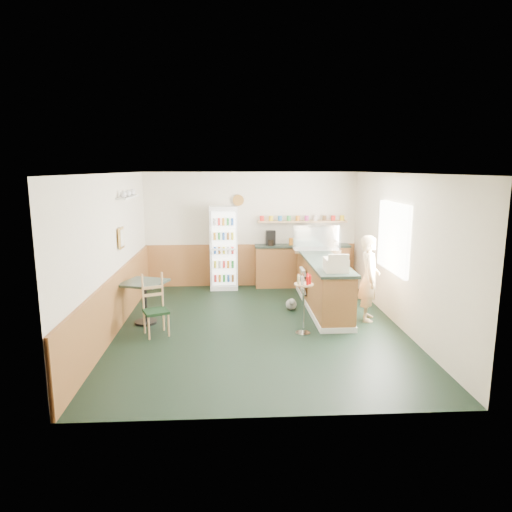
{
  "coord_description": "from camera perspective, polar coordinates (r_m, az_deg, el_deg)",
  "views": [
    {
      "loc": [
        -0.48,
        -7.73,
        2.78
      ],
      "look_at": [
        -0.02,
        0.6,
        1.17
      ],
      "focal_mm": 32.0,
      "sensor_mm": 36.0,
      "label": 1
    }
  ],
  "objects": [
    {
      "name": "condiment_stand",
      "position": [
        7.75,
        5.96,
        -4.93
      ],
      "size": [
        0.33,
        0.33,
        1.02
      ],
      "rotation": [
        0.0,
        0.0,
        -0.18
      ],
      "color": "silver",
      "rests_on": "ground"
    },
    {
      "name": "newspaper_rack",
      "position": [
        9.45,
        5.89,
        -3.16
      ],
      "size": [
        0.09,
        0.45,
        0.53
      ],
      "color": "black",
      "rests_on": "ground"
    },
    {
      "name": "service_counter",
      "position": [
        9.28,
        8.3,
        -3.69
      ],
      "size": [
        0.68,
        3.01,
        1.01
      ],
      "color": "#995B31",
      "rests_on": "ground"
    },
    {
      "name": "cash_register",
      "position": [
        8.09,
        9.95,
        -1.08
      ],
      "size": [
        0.41,
        0.43,
        0.23
      ],
      "primitive_type": "cube",
      "rotation": [
        0.0,
        0.0,
        -0.03
      ],
      "color": "beige",
      "rests_on": "service_counter"
    },
    {
      "name": "drinks_fridge",
      "position": [
        10.63,
        -4.05,
        1.02
      ],
      "size": [
        0.64,
        0.54,
        1.93
      ],
      "color": "white",
      "rests_on": "ground"
    },
    {
      "name": "cafe_table",
      "position": [
        8.5,
        -13.76,
        -4.64
      ],
      "size": [
        0.9,
        0.9,
        0.78
      ],
      "rotation": [
        0.0,
        0.0,
        -0.33
      ],
      "color": "black",
      "rests_on": "ground"
    },
    {
      "name": "cafe_chair",
      "position": [
        7.94,
        -12.34,
        -5.73
      ],
      "size": [
        0.51,
        0.51,
        1.04
      ],
      "rotation": [
        0.0,
        0.0,
        0.39
      ],
      "color": "black",
      "rests_on": "ground"
    },
    {
      "name": "ground",
      "position": [
        8.23,
        0.35,
        -8.86
      ],
      "size": [
        6.0,
        6.0,
        0.0
      ],
      "primitive_type": "plane",
      "color": "black",
      "rests_on": "ground"
    },
    {
      "name": "back_counter",
      "position": [
        10.89,
        5.7,
        -0.96
      ],
      "size": [
        2.24,
        0.42,
        1.69
      ],
      "color": "#995B31",
      "rests_on": "ground"
    },
    {
      "name": "dog_doorstop",
      "position": [
        9.16,
        4.43,
        -5.99
      ],
      "size": [
        0.22,
        0.28,
        0.26
      ],
      "rotation": [
        0.0,
        0.0,
        -0.38
      ],
      "color": "gray",
      "rests_on": "ground"
    },
    {
      "name": "shopkeeper",
      "position": [
        8.63,
        13.96,
        -2.72
      ],
      "size": [
        0.5,
        0.61,
        1.59
      ],
      "primitive_type": "imported",
      "rotation": [
        0.0,
        0.0,
        1.33
      ],
      "color": "tan",
      "rests_on": "ground"
    },
    {
      "name": "room_envelope",
      "position": [
        8.56,
        -1.46,
        2.45
      ],
      "size": [
        5.04,
        6.02,
        2.72
      ],
      "color": "beige",
      "rests_on": "ground"
    },
    {
      "name": "display_case",
      "position": [
        9.88,
        7.53,
        2.11
      ],
      "size": [
        0.98,
        0.51,
        0.56
      ],
      "color": "silver",
      "rests_on": "service_counter"
    }
  ]
}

